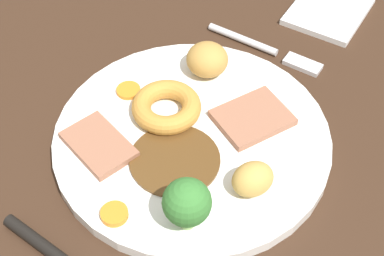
{
  "coord_description": "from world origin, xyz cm",
  "views": [
    {
      "loc": [
        31.98,
        20.77,
        49.77
      ],
      "look_at": [
        -2.28,
        2.9,
        6.0
      ],
      "focal_mm": 53.13,
      "sensor_mm": 36.0,
      "label": 1
    }
  ],
  "objects_px": {
    "meat_slice_main": "(252,118)",
    "folded_napkin": "(329,11)",
    "dinner_plate": "(192,139)",
    "fork": "(267,49)",
    "roast_potato_left": "(253,179)",
    "yorkshire_pudding": "(166,107)",
    "broccoli_floret": "(187,203)",
    "roast_potato_right": "(206,59)",
    "carrot_coin_back": "(114,214)",
    "carrot_coin_front": "(128,90)",
    "meat_slice_under": "(99,145)"
  },
  "relations": [
    {
      "from": "roast_potato_left",
      "to": "yorkshire_pudding",
      "type": "bearing_deg",
      "value": -112.12
    },
    {
      "from": "dinner_plate",
      "to": "roast_potato_right",
      "type": "relative_size",
      "value": 6.09
    },
    {
      "from": "meat_slice_main",
      "to": "roast_potato_left",
      "type": "xyz_separation_m",
      "value": [
        0.08,
        0.04,
        0.01
      ]
    },
    {
      "from": "broccoli_floret",
      "to": "roast_potato_left",
      "type": "bearing_deg",
      "value": 149.54
    },
    {
      "from": "carrot_coin_back",
      "to": "broccoli_floret",
      "type": "bearing_deg",
      "value": 110.56
    },
    {
      "from": "roast_potato_left",
      "to": "carrot_coin_front",
      "type": "height_order",
      "value": "roast_potato_left"
    },
    {
      "from": "meat_slice_main",
      "to": "folded_napkin",
      "type": "bearing_deg",
      "value": 177.93
    },
    {
      "from": "roast_potato_right",
      "to": "fork",
      "type": "bearing_deg",
      "value": 151.08
    },
    {
      "from": "meat_slice_main",
      "to": "fork",
      "type": "relative_size",
      "value": 0.49
    },
    {
      "from": "dinner_plate",
      "to": "fork",
      "type": "xyz_separation_m",
      "value": [
        -0.17,
        0.01,
        -0.0
      ]
    },
    {
      "from": "meat_slice_main",
      "to": "folded_napkin",
      "type": "xyz_separation_m",
      "value": [
        -0.23,
        0.01,
        -0.01
      ]
    },
    {
      "from": "fork",
      "to": "folded_napkin",
      "type": "height_order",
      "value": "fork"
    },
    {
      "from": "meat_slice_main",
      "to": "carrot_coin_front",
      "type": "xyz_separation_m",
      "value": [
        0.02,
        -0.14,
        -0.0
      ]
    },
    {
      "from": "carrot_coin_front",
      "to": "fork",
      "type": "distance_m",
      "value": 0.18
    },
    {
      "from": "dinner_plate",
      "to": "roast_potato_right",
      "type": "xyz_separation_m",
      "value": [
        -0.09,
        -0.03,
        0.03
      ]
    },
    {
      "from": "dinner_plate",
      "to": "meat_slice_main",
      "type": "relative_size",
      "value": 3.87
    },
    {
      "from": "fork",
      "to": "roast_potato_left",
      "type": "bearing_deg",
      "value": -66.37
    },
    {
      "from": "yorkshire_pudding",
      "to": "roast_potato_left",
      "type": "distance_m",
      "value": 0.13
    },
    {
      "from": "meat_slice_under",
      "to": "fork",
      "type": "relative_size",
      "value": 0.49
    },
    {
      "from": "meat_slice_under",
      "to": "broccoli_floret",
      "type": "xyz_separation_m",
      "value": [
        0.04,
        0.12,
        0.03
      ]
    },
    {
      "from": "yorkshire_pudding",
      "to": "dinner_plate",
      "type": "bearing_deg",
      "value": 70.08
    },
    {
      "from": "roast_potato_right",
      "to": "folded_napkin",
      "type": "height_order",
      "value": "roast_potato_right"
    },
    {
      "from": "roast_potato_left",
      "to": "roast_potato_right",
      "type": "bearing_deg",
      "value": -138.49
    },
    {
      "from": "meat_slice_under",
      "to": "dinner_plate",
      "type": "bearing_deg",
      "value": 127.99
    },
    {
      "from": "dinner_plate",
      "to": "broccoli_floret",
      "type": "distance_m",
      "value": 0.12
    },
    {
      "from": "dinner_plate",
      "to": "broccoli_floret",
      "type": "height_order",
      "value": "broccoli_floret"
    },
    {
      "from": "broccoli_floret",
      "to": "roast_potato_right",
      "type": "bearing_deg",
      "value": -158.11
    },
    {
      "from": "dinner_plate",
      "to": "broccoli_floret",
      "type": "relative_size",
      "value": 5.1
    },
    {
      "from": "roast_potato_right",
      "to": "dinner_plate",
      "type": "bearing_deg",
      "value": 18.22
    },
    {
      "from": "roast_potato_left",
      "to": "carrot_coin_back",
      "type": "relative_size",
      "value": 1.61
    },
    {
      "from": "meat_slice_under",
      "to": "roast_potato_right",
      "type": "bearing_deg",
      "value": 163.31
    },
    {
      "from": "dinner_plate",
      "to": "roast_potato_left",
      "type": "xyz_separation_m",
      "value": [
        0.04,
        0.08,
        0.02
      ]
    },
    {
      "from": "roast_potato_left",
      "to": "meat_slice_under",
      "type": "bearing_deg",
      "value": -81.36
    },
    {
      "from": "carrot_coin_front",
      "to": "folded_napkin",
      "type": "xyz_separation_m",
      "value": [
        -0.26,
        0.15,
        -0.01
      ]
    },
    {
      "from": "roast_potato_left",
      "to": "roast_potato_right",
      "type": "height_order",
      "value": "roast_potato_right"
    },
    {
      "from": "yorkshire_pudding",
      "to": "carrot_coin_front",
      "type": "height_order",
      "value": "yorkshire_pudding"
    },
    {
      "from": "meat_slice_main",
      "to": "yorkshire_pudding",
      "type": "xyz_separation_m",
      "value": [
        0.03,
        -0.09,
        0.01
      ]
    },
    {
      "from": "folded_napkin",
      "to": "carrot_coin_front",
      "type": "bearing_deg",
      "value": -29.74
    },
    {
      "from": "yorkshire_pudding",
      "to": "meat_slice_under",
      "type": "bearing_deg",
      "value": -27.62
    },
    {
      "from": "fork",
      "to": "folded_napkin",
      "type": "relative_size",
      "value": 1.39
    },
    {
      "from": "meat_slice_main",
      "to": "carrot_coin_back",
      "type": "height_order",
      "value": "meat_slice_main"
    },
    {
      "from": "meat_slice_under",
      "to": "carrot_coin_back",
      "type": "height_order",
      "value": "meat_slice_under"
    },
    {
      "from": "yorkshire_pudding",
      "to": "fork",
      "type": "distance_m",
      "value": 0.17
    },
    {
      "from": "folded_napkin",
      "to": "dinner_plate",
      "type": "bearing_deg",
      "value": -11.26
    },
    {
      "from": "meat_slice_under",
      "to": "yorkshire_pudding",
      "type": "distance_m",
      "value": 0.08
    },
    {
      "from": "yorkshire_pudding",
      "to": "broccoli_floret",
      "type": "xyz_separation_m",
      "value": [
        0.11,
        0.08,
        0.02
      ]
    },
    {
      "from": "carrot_coin_back",
      "to": "yorkshire_pudding",
      "type": "bearing_deg",
      "value": -171.37
    },
    {
      "from": "carrot_coin_front",
      "to": "folded_napkin",
      "type": "bearing_deg",
      "value": 150.26
    },
    {
      "from": "folded_napkin",
      "to": "carrot_coin_back",
      "type": "bearing_deg",
      "value": -10.32
    },
    {
      "from": "roast_potato_right",
      "to": "carrot_coin_back",
      "type": "height_order",
      "value": "roast_potato_right"
    }
  ]
}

